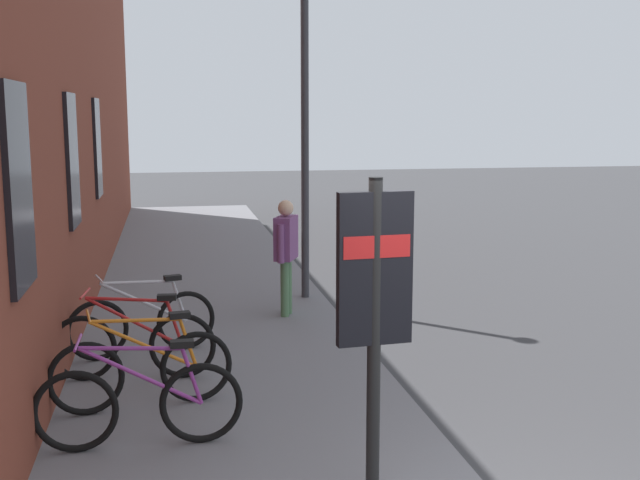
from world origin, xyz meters
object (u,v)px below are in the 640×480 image
bicycle_far_end (143,370)px  bicycle_by_door (140,404)px  transit_info_sign (375,290)px  street_lamp (305,101)px  pedestrian_near_bus (286,245)px  bicycle_end_of_row (143,323)px  bicycle_beside_lamp (134,344)px

bicycle_far_end → bicycle_by_door: bearing=-180.0°
bicycle_far_end → transit_info_sign: (-2.20, -1.71, 1.21)m
street_lamp → pedestrian_near_bus: bearing=156.3°
bicycle_end_of_row → pedestrian_near_bus: 2.53m
transit_info_sign → street_lamp: (6.51, -0.63, 1.42)m
transit_info_sign → pedestrian_near_bus: (5.47, -0.18, -0.60)m
transit_info_sign → street_lamp: street_lamp is taller
bicycle_beside_lamp → street_lamp: (3.43, -2.47, 2.63)m
transit_info_sign → street_lamp: 6.69m
bicycle_far_end → bicycle_end_of_row: same height
transit_info_sign → pedestrian_near_bus: size_ratio=1.46×
bicycle_far_end → street_lamp: street_lamp is taller
bicycle_by_door → pedestrian_near_bus: size_ratio=1.08×
bicycle_by_door → street_lamp: street_lamp is taller
bicycle_beside_lamp → bicycle_end_of_row: size_ratio=1.02×
transit_info_sign → bicycle_far_end: bearing=37.9°
bicycle_by_door → transit_info_sign: size_ratio=0.74×
bicycle_by_door → pedestrian_near_bus: bearing=-24.2°
bicycle_beside_lamp → street_lamp: size_ratio=0.35×
street_lamp → bicycle_end_of_row: bearing=136.9°
bicycle_by_door → street_lamp: size_ratio=0.35×
bicycle_by_door → street_lamp: bearing=-24.1°
bicycle_by_door → transit_info_sign: 2.45m
bicycle_beside_lamp → bicycle_by_door: bearing=-176.0°
bicycle_by_door → bicycle_beside_lamp: same height
bicycle_far_end → bicycle_beside_lamp: (0.88, 0.12, 0.00)m
bicycle_by_door → bicycle_end_of_row: (2.68, 0.05, 0.00)m
bicycle_far_end → pedestrian_near_bus: 3.82m
pedestrian_near_bus → street_lamp: (1.04, -0.45, 2.01)m
bicycle_end_of_row → pedestrian_near_bus: pedestrian_near_bus is taller
pedestrian_near_bus → bicycle_by_door: bearing=155.8°
transit_info_sign → pedestrian_near_bus: bearing=-1.8°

